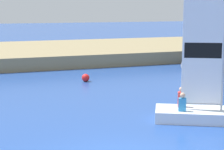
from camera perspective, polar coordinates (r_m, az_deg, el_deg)
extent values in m
cube|color=#897A56|center=(33.91, -13.34, 2.96)|extent=(80.00, 13.49, 0.96)
cube|color=silver|center=(15.74, 13.82, -5.62)|extent=(4.36, 3.25, 0.44)
cylinder|color=#B7B7BC|center=(15.30, 15.79, 4.64)|extent=(0.08, 0.08, 5.22)
cube|color=white|center=(15.21, 12.94, 4.84)|extent=(1.37, 0.73, 4.78)
cube|color=black|center=(15.25, 12.89, 3.45)|extent=(1.23, 0.67, 0.57)
cylinder|color=#B7B7BC|center=(15.59, 12.60, -4.05)|extent=(1.38, 0.76, 0.06)
cube|color=#338CCC|center=(15.22, 10.01, -4.19)|extent=(0.34, 0.31, 0.50)
sphere|color=tan|center=(15.14, 10.05, -2.87)|extent=(0.20, 0.20, 0.20)
cube|color=red|center=(15.85, 9.90, -3.45)|extent=(0.34, 0.31, 0.59)
sphere|color=tan|center=(15.77, 9.94, -2.02)|extent=(0.20, 0.20, 0.20)
cylinder|color=#B2B2B7|center=(29.95, 14.16, 1.72)|extent=(5.62, 1.86, 0.60)
cube|color=black|center=(29.32, 15.44, 2.19)|extent=(5.80, 3.51, 0.10)
cube|color=black|center=(30.00, 13.93, 3.09)|extent=(5.07, 1.27, 0.60)
cylinder|color=#B2B2B7|center=(27.97, 13.23, 4.06)|extent=(0.06, 0.06, 1.96)
cube|color=#333842|center=(29.14, 15.62, 6.19)|extent=(4.21, 2.93, 0.08)
sphere|color=red|center=(23.29, -3.80, -0.40)|extent=(0.46, 0.46, 0.46)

